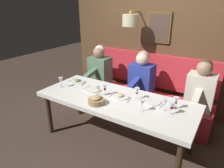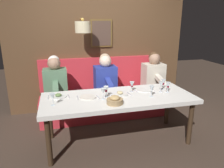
{
  "view_description": "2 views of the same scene",
  "coord_description": "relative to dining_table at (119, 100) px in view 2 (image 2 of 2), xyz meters",
  "views": [
    {
      "loc": [
        -2.14,
        -1.29,
        1.98
      ],
      "look_at": [
        0.05,
        0.09,
        0.92
      ],
      "focal_mm": 31.84,
      "sensor_mm": 36.0,
      "label": 1
    },
    {
      "loc": [
        -2.82,
        0.83,
        1.8
      ],
      "look_at": [
        0.05,
        0.09,
        0.92
      ],
      "focal_mm": 33.93,
      "sensor_mm": 36.0,
      "label": 2
    }
  ],
  "objects": [
    {
      "name": "wine_glass_5",
      "position": [
        -0.14,
        -0.46,
        0.18
      ],
      "size": [
        0.07,
        0.07,
        0.16
      ],
      "color": "silver",
      "rests_on": "dining_table"
    },
    {
      "name": "banquette_bench",
      "position": [
        0.89,
        0.0,
        -0.45
      ],
      "size": [
        0.52,
        2.43,
        0.45
      ],
      "primitive_type": "cube",
      "color": "red",
      "rests_on": "ground_plane"
    },
    {
      "name": "place_setting_0",
      "position": [
        0.19,
        0.86,
        0.08
      ],
      "size": [
        0.24,
        0.32,
        0.05
      ],
      "color": "silver",
      "rests_on": "dining_table"
    },
    {
      "name": "diner_near",
      "position": [
        0.88,
        0.0,
        0.14
      ],
      "size": [
        0.6,
        0.4,
        0.79
      ],
      "color": "#283893",
      "rests_on": "banquette_bench"
    },
    {
      "name": "wine_glass_1",
      "position": [
        0.02,
        -0.69,
        0.18
      ],
      "size": [
        0.07,
        0.07,
        0.16
      ],
      "color": "silver",
      "rests_on": "dining_table"
    },
    {
      "name": "diner_nearest",
      "position": [
        0.88,
        -0.97,
        0.14
      ],
      "size": [
        0.6,
        0.4,
        0.79
      ],
      "color": "beige",
      "rests_on": "banquette_bench"
    },
    {
      "name": "wine_glass_6",
      "position": [
        0.15,
        -0.26,
        0.18
      ],
      "size": [
        0.07,
        0.07,
        0.16
      ],
      "color": "silver",
      "rests_on": "dining_table"
    },
    {
      "name": "diner_middle",
      "position": [
        0.88,
        0.9,
        0.14
      ],
      "size": [
        0.6,
        0.4,
        0.79
      ],
      "color": "#567A5B",
      "rests_on": "banquette_bench"
    },
    {
      "name": "wine_glass_3",
      "position": [
        0.14,
        -0.79,
        0.18
      ],
      "size": [
        0.07,
        0.07,
        0.16
      ],
      "color": "silver",
      "rests_on": "dining_table"
    },
    {
      "name": "bread_bowl",
      "position": [
        -0.27,
        0.13,
        0.12
      ],
      "size": [
        0.22,
        0.22,
        0.12
      ],
      "color": "#9E7F56",
      "rests_on": "dining_table"
    },
    {
      "name": "wine_glass_2",
      "position": [
        0.01,
        0.18,
        0.18
      ],
      "size": [
        0.07,
        0.07,
        0.16
      ],
      "color": "silver",
      "rests_on": "dining_table"
    },
    {
      "name": "place_setting_1",
      "position": [
        0.15,
        -0.48,
        0.07
      ],
      "size": [
        0.24,
        0.32,
        0.01
      ],
      "color": "silver",
      "rests_on": "dining_table"
    },
    {
      "name": "back_wall_panel",
      "position": [
        1.46,
        0.0,
        0.7
      ],
      "size": [
        0.59,
        3.63,
        2.9
      ],
      "color": "brown",
      "rests_on": "ground_plane"
    },
    {
      "name": "wine_glass_0",
      "position": [
        -0.02,
        -0.79,
        0.18
      ],
      "size": [
        0.07,
        0.07,
        0.16
      ],
      "color": "silver",
      "rests_on": "dining_table"
    },
    {
      "name": "place_setting_2",
      "position": [
        0.06,
        -0.04,
        0.08
      ],
      "size": [
        0.24,
        0.33,
        0.05
      ],
      "color": "silver",
      "rests_on": "dining_table"
    },
    {
      "name": "wine_glass_7",
      "position": [
        -0.07,
        0.24,
        0.18
      ],
      "size": [
        0.07,
        0.07,
        0.16
      ],
      "color": "silver",
      "rests_on": "dining_table"
    },
    {
      "name": "place_setting_3",
      "position": [
        0.05,
        0.45,
        0.07
      ],
      "size": [
        0.24,
        0.32,
        0.01
      ],
      "color": "silver",
      "rests_on": "dining_table"
    },
    {
      "name": "wine_glass_4",
      "position": [
        -0.12,
        0.93,
        0.18
      ],
      "size": [
        0.07,
        0.07,
        0.16
      ],
      "color": "silver",
      "rests_on": "dining_table"
    },
    {
      "name": "ground_plane",
      "position": [
        0.0,
        0.0,
        -0.67
      ],
      "size": [
        12.0,
        12.0,
        0.0
      ],
      "primitive_type": "plane",
      "color": "#423328"
    },
    {
      "name": "dining_table",
      "position": [
        0.0,
        0.0,
        0.0
      ],
      "size": [
        0.9,
        2.23,
        0.74
      ],
      "color": "silver",
      "rests_on": "ground_plane"
    }
  ]
}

